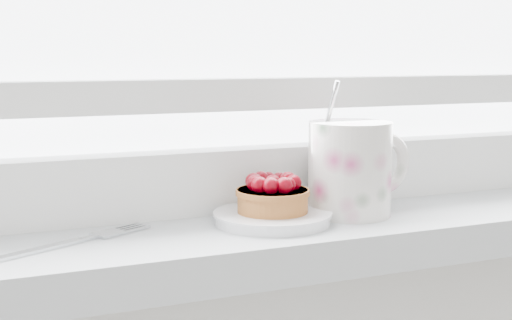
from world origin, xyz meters
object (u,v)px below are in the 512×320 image
saucer (273,217)px  raspberry_tart (272,194)px  fork (65,243)px  floral_mug (352,166)px

saucer → raspberry_tart: 0.02m
raspberry_tart → fork: bearing=-178.9°
floral_mug → fork: size_ratio=0.84×
saucer → fork: 0.21m
saucer → floral_mug: size_ratio=0.85×
raspberry_tart → floral_mug: floral_mug is taller
saucer → floral_mug: floral_mug is taller
floral_mug → raspberry_tart: bearing=-177.7°
saucer → floral_mug: bearing=2.5°
fork → floral_mug: bearing=1.5°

